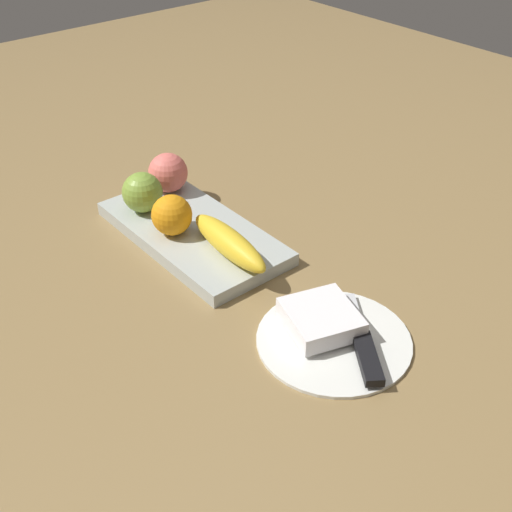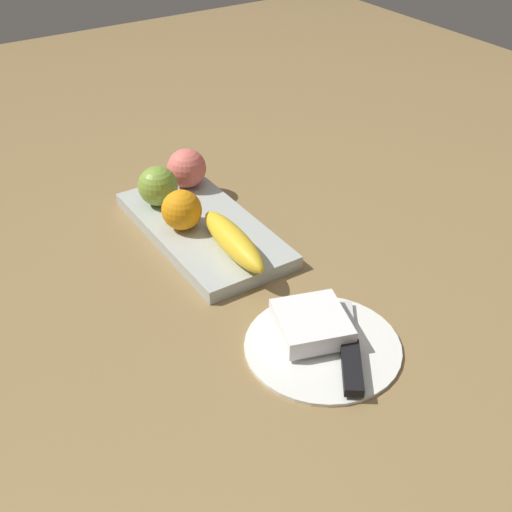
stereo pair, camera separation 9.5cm
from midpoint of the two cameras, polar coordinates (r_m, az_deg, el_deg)
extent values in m
plane|color=olive|center=(1.11, -2.08, 2.41)|extent=(2.40, 2.40, 0.00)
cube|color=#B2BBB7|center=(1.08, -2.17, 2.30)|extent=(0.34, 0.16, 0.02)
sphere|color=#7FA33A|center=(1.12, -6.16, 6.02)|extent=(0.07, 0.07, 0.07)
ellipsoid|color=yellow|center=(0.99, 0.71, 1.24)|extent=(0.18, 0.05, 0.04)
sphere|color=orange|center=(1.05, -3.94, 3.94)|extent=(0.07, 0.07, 0.07)
sphere|color=#E96D62|center=(1.17, -3.75, 7.58)|extent=(0.07, 0.07, 0.07)
cylinder|color=white|center=(0.88, 8.94, -7.78)|extent=(0.21, 0.21, 0.01)
cube|color=white|center=(0.88, 7.95, -5.95)|extent=(0.12, 0.12, 0.03)
cube|color=silver|center=(0.89, 11.11, -7.08)|extent=(0.13, 0.10, 0.00)
cube|color=black|center=(0.84, 11.59, -9.60)|extent=(0.09, 0.07, 0.01)
camera|label=1|loc=(0.05, -87.14, 2.02)|focal=45.90mm
camera|label=2|loc=(0.05, 92.86, -2.02)|focal=45.90mm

